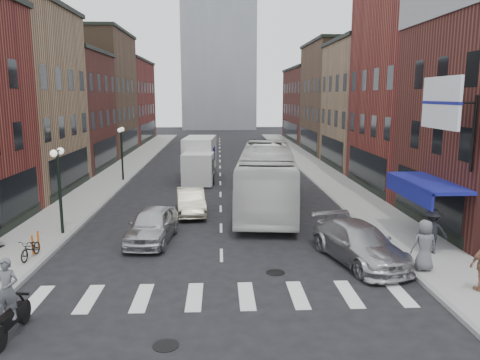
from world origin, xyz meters
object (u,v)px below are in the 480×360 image
at_px(streetlamp_far, 121,144).
at_px(sedan_left_far, 191,202).
at_px(sedan_left_near, 152,225).
at_px(ped_right_a, 432,231).
at_px(parked_bicycle, 31,248).
at_px(motorcycle_rider, 9,301).
at_px(transit_bus, 267,177).
at_px(box_truck, 199,159).
at_px(streetlamp_near, 59,175).
at_px(bike_rack, 35,243).
at_px(ped_right_c, 424,245).
at_px(curb_car, 359,243).
at_px(billboard_sign, 443,105).

distance_m(streetlamp_far, sedan_left_far, 11.81).
height_order(sedan_left_near, ped_right_a, ped_right_a).
height_order(streetlamp_far, parked_bicycle, streetlamp_far).
relative_size(motorcycle_rider, transit_bus, 0.18).
bearing_deg(sedan_left_far, sedan_left_near, -112.57).
bearing_deg(ped_right_a, box_truck, -45.91).
relative_size(box_truck, motorcycle_rider, 3.34).
xyz_separation_m(sedan_left_far, parked_bicycle, (-5.85, -7.37, -0.14)).
bearing_deg(streetlamp_far, sedan_left_far, -60.30).
height_order(streetlamp_near, motorcycle_rider, streetlamp_near).
height_order(box_truck, transit_bus, transit_bus).
xyz_separation_m(sedan_left_far, ped_right_a, (10.20, -7.41, 0.37)).
relative_size(bike_rack, motorcycle_rider, 0.35).
bearing_deg(ped_right_c, bike_rack, -11.30).
xyz_separation_m(box_truck, sedan_left_far, (-0.04, -10.76, -0.89)).
height_order(sedan_left_near, curb_car, sedan_left_near).
distance_m(curb_car, ped_right_c, 2.43).
distance_m(box_truck, sedan_left_far, 10.80).
xyz_separation_m(streetlamp_far, ped_right_a, (15.95, -17.49, -1.85)).
height_order(parked_bicycle, ped_right_c, ped_right_c).
relative_size(billboard_sign, motorcycle_rider, 1.64).
relative_size(streetlamp_near, transit_bus, 0.32).
xyz_separation_m(billboard_sign, transit_bus, (-5.90, 8.76, -4.34)).
xyz_separation_m(transit_bus, ped_right_a, (5.86, -8.74, -0.72)).
xyz_separation_m(streetlamp_near, sedan_left_near, (4.31, -1.00, -2.15)).
bearing_deg(parked_bicycle, sedan_left_far, 55.98).
height_order(transit_bus, sedan_left_near, transit_bus).
height_order(sedan_left_far, ped_right_c, ped_right_c).
bearing_deg(sedan_left_far, streetlamp_far, 113.37).
bearing_deg(sedan_left_far, box_truck, 83.43).
relative_size(billboard_sign, bike_rack, 4.62).
bearing_deg(streetlamp_near, motorcycle_rider, -79.88).
bearing_deg(transit_bus, curb_car, -67.59).
relative_size(streetlamp_near, bike_rack, 5.14).
bearing_deg(transit_bus, ped_right_c, -60.03).
relative_size(streetlamp_far, ped_right_c, 2.17).
bearing_deg(streetlamp_far, transit_bus, -40.91).
distance_m(motorcycle_rider, sedan_left_far, 13.90).
xyz_separation_m(sedan_left_near, parked_bicycle, (-4.41, -2.44, -0.22)).
bearing_deg(bike_rack, parked_bicycle, -82.30).
distance_m(sedan_left_far, parked_bicycle, 9.41).
height_order(parked_bicycle, ped_right_a, ped_right_a).
bearing_deg(ped_right_a, sedan_left_far, -21.11).
bearing_deg(curb_car, parked_bicycle, 163.38).
height_order(streetlamp_near, ped_right_c, streetlamp_near).
distance_m(bike_rack, curb_car, 13.08).
height_order(transit_bus, parked_bicycle, transit_bus).
relative_size(parked_bicycle, ped_right_c, 0.80).
distance_m(curb_car, ped_right_a, 3.20).
distance_m(billboard_sign, ped_right_a, 5.07).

